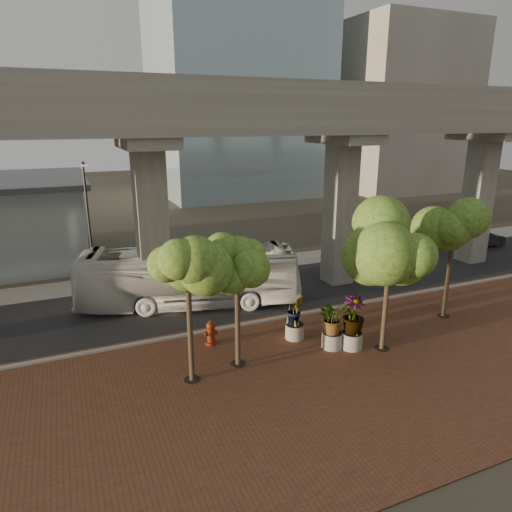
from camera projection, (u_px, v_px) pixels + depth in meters
name	position (u px, v px, depth m)	size (l,w,h in m)	color
ground	(267.00, 306.00, 26.57)	(160.00, 160.00, 0.00)	#3A352A
brick_plaza	(345.00, 372.00, 19.52)	(70.00, 13.00, 0.06)	brown
asphalt_road	(254.00, 294.00, 28.33)	(90.00, 8.00, 0.04)	black
curb_strip	(282.00, 318.00, 24.79)	(70.00, 0.25, 0.16)	gray
far_sidewalk	(225.00, 268.00, 33.18)	(90.00, 3.00, 0.06)	gray
transit_viaduct	(254.00, 176.00, 26.25)	(72.00, 5.60, 12.40)	gray
midrise_block	(397.00, 109.00, 69.16)	(18.00, 16.00, 24.00)	#A19C91
transit_bus	(190.00, 277.00, 26.15)	(2.95, 12.56, 3.50)	silver
parked_car	(480.00, 239.00, 38.66)	(1.52, 4.38, 1.44)	black
fire_hydrant	(211.00, 333.00, 21.76)	(0.61, 0.55, 1.23)	maroon
planter_front	(333.00, 319.00, 21.20)	(2.16, 2.16, 2.37)	#AAA69A
planter_right	(353.00, 317.00, 21.11)	(2.44, 2.44, 2.61)	#99968A
planter_left	(295.00, 312.00, 22.13)	(2.08, 2.08, 2.29)	#9A968B
street_tree_far_west	(187.00, 268.00, 17.52)	(3.38, 3.38, 6.43)	#403124
street_tree_near_west	(237.00, 266.00, 18.83)	(2.99, 2.99, 5.95)	#403124
street_tree_near_east	(390.00, 251.00, 20.12)	(4.18, 4.18, 6.71)	#403124
street_tree_far_east	(454.00, 232.00, 23.71)	(3.53, 3.53, 6.39)	#403124
streetlamp_west	(89.00, 218.00, 27.78)	(0.40, 1.16, 8.03)	#2A292E
streetlamp_east	(334.00, 191.00, 34.25)	(0.45, 1.31, 9.01)	#2F2F35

